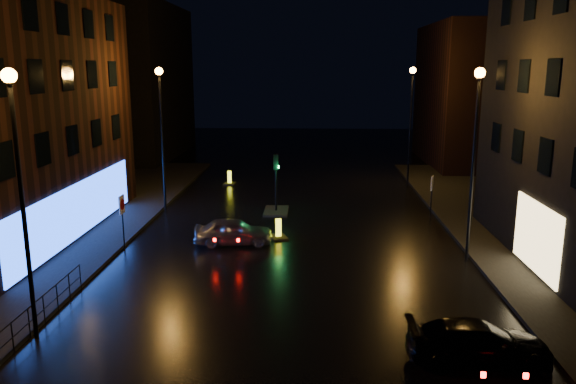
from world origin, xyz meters
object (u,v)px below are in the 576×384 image
Objects in this scene: silver_hatchback at (233,231)px; road_sign_left at (122,209)px; bollard_near at (278,234)px; road_sign_right at (432,187)px; bollard_far at (230,181)px; dark_sedan at (479,342)px; traffic_signal at (276,204)px.

road_sign_left is (-5.03, -1.00, 1.30)m from silver_hatchback.
road_sign_left reaches higher than silver_hatchback.
bollard_near is at bearing 17.01° from road_sign_left.
road_sign_left is at bearing 42.85° from road_sign_right.
silver_hatchback reaches higher than bollard_far.
bollard_near is 7.63m from road_sign_left.
dark_sedan is 13.50m from bollard_near.
bollard_far is 0.45× the size of road_sign_left.
dark_sedan is 3.16× the size of bollard_near.
road_sign_right reaches higher than silver_hatchback.
bollard_near is (-6.53, 11.81, -0.38)m from dark_sedan.
road_sign_left is at bearing -95.68° from bollard_far.
traffic_signal is 9.92m from road_sign_left.
bollard_far is at bearing -13.92° from road_sign_right.
dark_sedan is at bearing -67.59° from traffic_signal.
silver_hatchback is at bearing 11.86° from road_sign_left.
road_sign_left is (-13.67, 9.72, 1.34)m from dark_sedan.
traffic_signal is at bearing -20.65° from silver_hatchback.
dark_sedan is (8.63, -10.71, -0.04)m from silver_hatchback.
dark_sedan is at bearing -146.74° from silver_hatchback.
traffic_signal is at bearing 47.64° from road_sign_left.
traffic_signal is at bearing -58.95° from bollard_far.
silver_hatchback is (-1.66, -6.18, 0.14)m from traffic_signal.
road_sign_left is (-7.14, -2.10, 1.72)m from bollard_near.
silver_hatchback is 1.53× the size of road_sign_right.
road_sign_left is (-2.77, -15.11, 1.72)m from bollard_far.
bollard_far is at bearing 116.33° from traffic_signal.
road_sign_right is (8.81, -1.04, 1.34)m from traffic_signal.
road_sign_left reaches higher than road_sign_right.
dark_sedan is at bearing 104.64° from road_sign_right.
bollard_far is at bearing 80.25° from road_sign_left.
road_sign_left is (-6.70, -7.18, 1.44)m from traffic_signal.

